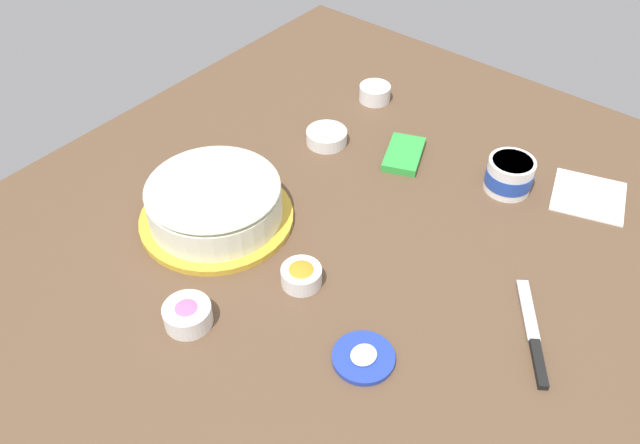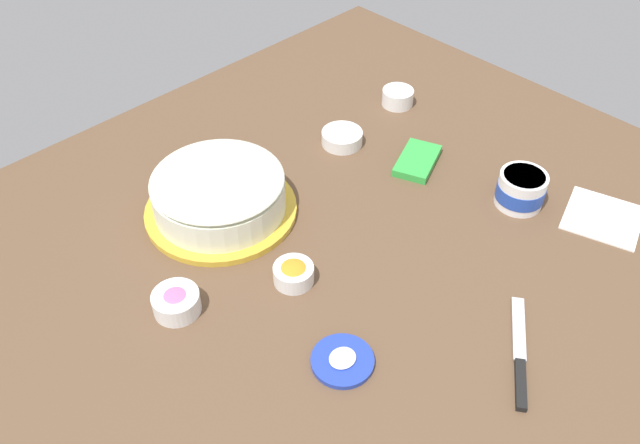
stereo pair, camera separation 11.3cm
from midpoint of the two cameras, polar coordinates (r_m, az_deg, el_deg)
The scene contains 11 objects.
ground_plane at distance 1.34m, azimuth 7.24°, elevation -2.25°, with size 1.54×1.54×0.00m, color brown.
frosted_cake at distance 1.38m, azimuth -6.34°, elevation 2.30°, with size 0.32×0.32×0.11m.
frosting_tub at distance 1.48m, azimuth 18.98°, elevation 2.62°, with size 0.10×0.10×0.08m.
frosting_tub_lid at distance 1.15m, azimuth 4.81°, elevation -11.87°, with size 0.11×0.11×0.02m.
spreading_knife at distance 1.21m, azimuth 19.39°, elevation -11.26°, with size 0.21×0.15×0.01m.
sprinkle_bowl_orange at distance 1.25m, azimuth 0.30°, elevation -4.49°, with size 0.08×0.08×0.04m.
sprinkle_bowl_pink at distance 1.22m, azimuth -9.64°, elevation -6.85°, with size 0.09×0.09×0.04m.
sprinkle_bowl_green at distance 1.74m, azimuth 8.56°, elevation 10.49°, with size 0.08×0.08×0.04m.
sprinkle_bowl_blue at distance 1.59m, azimuth 3.96°, elevation 7.17°, with size 0.10×0.10×0.03m.
candy_box_lower at distance 1.55m, azimuth 10.43°, elevation 5.12°, with size 0.13×0.08×0.02m, color green.
paper_napkin at distance 1.53m, azimuth 25.08°, elevation 0.31°, with size 0.15×0.15×0.01m, color white.
Camera 2 is at (-0.74, -0.59, 0.95)m, focal length 37.33 mm.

